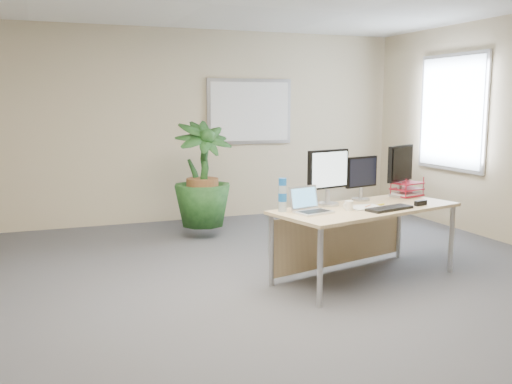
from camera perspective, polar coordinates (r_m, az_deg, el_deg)
name	(u,v)px	position (r m, az deg, el deg)	size (l,w,h in m)	color
floor	(281,317)	(4.62, 2.48, -12.40)	(8.00, 8.00, 0.00)	#45454A
back_wall	(169,126)	(8.14, -8.72, 6.51)	(7.00, 0.04, 2.70)	#C4B08A
whiteboard	(250,112)	(8.44, -0.63, 8.05)	(1.30, 0.04, 0.95)	#AAAAAF
window	(452,112)	(8.12, 18.98, 7.54)	(0.04, 1.30, 1.55)	#AAAAAF
desk	(358,220)	(5.59, 10.17, -2.80)	(1.97, 1.20, 0.71)	tan
floor_plant	(202,178)	(7.12, -5.39, 1.39)	(0.84, 0.84, 1.50)	#123413
monitor_left	(328,174)	(5.47, 7.23, 1.84)	(0.48, 0.22, 0.53)	#A9A9AE
monitor_right	(362,175)	(5.81, 10.51, 1.65)	(0.39, 0.18, 0.44)	#A9A9AE
monitor_dark	(400,167)	(6.13, 14.24, 2.40)	(0.44, 0.27, 0.54)	#A9A9AE
laptop	(309,206)	(5.15, 5.37, -1.37)	(0.38, 0.35, 0.23)	silver
keyboard	(389,208)	(5.38, 13.20, -1.61)	(0.48, 0.16, 0.03)	black
coffee_mug	(349,206)	(5.28, 9.26, -1.35)	(0.11, 0.08, 0.09)	white
spiral_notebook	(365,207)	(5.43, 10.89, -1.51)	(0.30, 0.23, 0.01)	silver
orange_pen	(368,206)	(5.45, 11.13, -1.37)	(0.01, 0.01, 0.13)	#D94E18
yellow_highlighter	(380,205)	(5.59, 12.34, -1.25)	(0.02, 0.02, 0.12)	yellow
water_bottle	(282,196)	(5.14, 2.67, -0.36)	(0.08, 0.08, 0.31)	#AABEC8
letter_tray	(407,190)	(6.19, 14.85, 0.18)	(0.35, 0.30, 0.14)	#A31426
stapler	(421,203)	(5.68, 16.14, -1.06)	(0.15, 0.04, 0.05)	black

